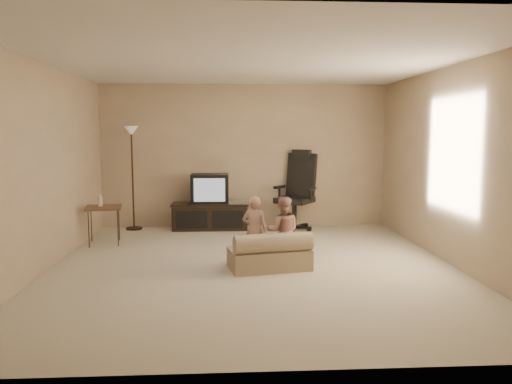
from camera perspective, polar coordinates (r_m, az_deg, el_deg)
floor at (r=6.28m, az=-0.41°, el=-8.53°), size 5.50×5.50×0.00m
room_shell at (r=6.06m, az=-0.42°, el=5.45°), size 5.50×5.50×5.50m
tv_stand at (r=8.64m, az=-5.23°, el=-1.65°), size 1.34×0.50×0.96m
office_chair at (r=8.61m, az=4.68°, el=-1.03°), size 0.88×0.88×1.37m
side_table at (r=7.78m, az=-17.05°, el=-1.72°), size 0.59×0.59×0.77m
floor_lamp at (r=8.76m, az=-13.99°, el=4.19°), size 0.28×0.28×1.77m
child_sofa at (r=6.11m, az=1.65°, el=-7.13°), size 1.05×0.72×0.47m
toddler_left at (r=6.29m, az=-0.15°, el=-4.43°), size 0.36×0.29×0.87m
toddler_right at (r=6.26m, az=3.09°, el=-4.50°), size 0.45×0.28×0.87m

